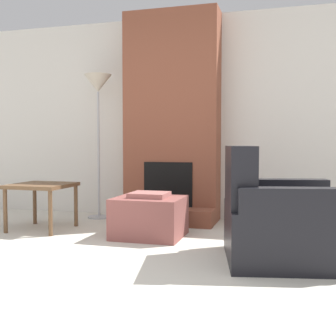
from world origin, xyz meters
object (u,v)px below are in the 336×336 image
Objects in this scene: armchair at (277,225)px; floor_lamp_left at (98,94)px; side_table at (42,190)px; ottoman at (149,216)px.

floor_lamp_left is at bearing 45.83° from armchair.
armchair is 0.61× the size of floor_lamp_left.
side_table is at bearing -108.43° from floor_lamp_left.
floor_lamp_left reaches higher than side_table.
side_table reaches higher than ottoman.
armchair is at bearing -32.81° from floor_lamp_left.
floor_lamp_left reaches higher than armchair.
armchair reaches higher than ottoman.
ottoman is at bearing -42.47° from floor_lamp_left.
side_table is (-1.28, 0.03, 0.23)m from ottoman.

